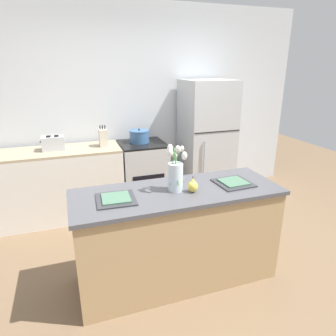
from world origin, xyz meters
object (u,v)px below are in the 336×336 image
object	(u,v)px
pear_figurine	(193,186)
knife_block	(103,138)
refrigerator	(206,141)
plate_setting_right	(233,182)
stove_range	(143,175)
cooking_pot	(139,136)
plate_setting_left	(116,199)
toaster	(53,143)
flower_vase	(176,173)

from	to	relation	value
pear_figurine	knife_block	distance (m)	1.75
refrigerator	plate_setting_right	xyz separation A→B (m)	(-0.52, -1.62, 0.04)
stove_range	knife_block	world-z (taller)	knife_block
cooking_pot	plate_setting_left	bearing A→B (deg)	-109.94
plate_setting_right	knife_block	bearing A→B (deg)	120.14
stove_range	pear_figurine	bearing A→B (deg)	-89.72
refrigerator	plate_setting_left	distance (m)	2.26
pear_figurine	cooking_pot	bearing A→B (deg)	91.11
plate_setting_left	cooking_pot	world-z (taller)	cooking_pot
stove_range	cooking_pot	xyz separation A→B (m)	(-0.03, 0.05, 0.54)
plate_setting_left	toaster	xyz separation A→B (m)	(-0.48, 1.64, 0.10)
plate_setting_right	flower_vase	bearing A→B (deg)	177.30
refrigerator	plate_setting_left	xyz separation A→B (m)	(-1.58, -1.62, 0.04)
flower_vase	plate_setting_right	world-z (taller)	flower_vase
refrigerator	flower_vase	xyz separation A→B (m)	(-1.07, -1.59, 0.19)
refrigerator	flower_vase	size ratio (longest dim) A/B	4.14
refrigerator	cooking_pot	world-z (taller)	refrigerator
pear_figurine	knife_block	size ratio (longest dim) A/B	0.52
flower_vase	knife_block	distance (m)	1.64
plate_setting_right	toaster	bearing A→B (deg)	133.26
plate_setting_right	pear_figurine	bearing A→B (deg)	-173.04
flower_vase	refrigerator	bearing A→B (deg)	56.20
cooking_pot	knife_block	xyz separation A→B (m)	(-0.48, -0.05, 0.03)
flower_vase	plate_setting_right	distance (m)	0.57
pear_figurine	knife_block	xyz separation A→B (m)	(-0.52, 1.67, 0.08)
plate_setting_right	cooking_pot	bearing A→B (deg)	105.27
flower_vase	plate_setting_left	xyz separation A→B (m)	(-0.51, -0.03, -0.15)
toaster	stove_range	bearing A→B (deg)	-1.01
refrigerator	flower_vase	distance (m)	1.93
flower_vase	knife_block	world-z (taller)	flower_vase
stove_range	refrigerator	distance (m)	1.03
plate_setting_left	cooking_pot	xyz separation A→B (m)	(0.61, 1.67, 0.10)
refrigerator	pear_figurine	bearing A→B (deg)	-119.39
refrigerator	knife_block	world-z (taller)	refrigerator
plate_setting_right	knife_block	size ratio (longest dim) A/B	1.19
flower_vase	pear_figurine	size ratio (longest dim) A/B	2.93
stove_range	plate_setting_left	size ratio (longest dim) A/B	2.83
refrigerator	knife_block	distance (m)	1.47
stove_range	refrigerator	bearing A→B (deg)	0.04
pear_figurine	toaster	xyz separation A→B (m)	(-1.12, 1.69, 0.05)
plate_setting_left	cooking_pot	bearing A→B (deg)	70.06
flower_vase	plate_setting_left	world-z (taller)	flower_vase
cooking_pot	flower_vase	bearing A→B (deg)	-93.22
flower_vase	toaster	world-z (taller)	flower_vase
toaster	pear_figurine	bearing A→B (deg)	-56.46
toaster	plate_setting_right	bearing A→B (deg)	-46.74
flower_vase	knife_block	xyz separation A→B (m)	(-0.39, 1.59, -0.02)
plate_setting_right	cooking_pot	distance (m)	1.73
pear_figurine	plate_setting_left	bearing A→B (deg)	175.39
stove_range	plate_setting_left	bearing A→B (deg)	-111.27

